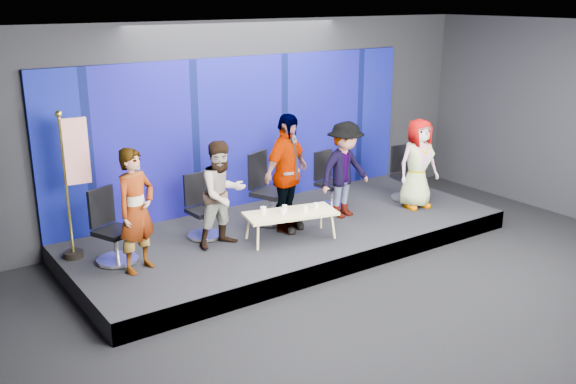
% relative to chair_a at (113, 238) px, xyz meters
% --- Properties ---
extents(ground, '(10.00, 10.00, 0.00)m').
position_rel_chair_a_xyz_m(ground, '(2.82, -2.73, -0.65)').
color(ground, black).
rests_on(ground, ground).
extents(room_walls, '(10.02, 8.02, 3.51)m').
position_rel_chair_a_xyz_m(room_walls, '(2.82, -2.73, 1.78)').
color(room_walls, black).
rests_on(room_walls, ground).
extents(riser, '(7.00, 3.00, 0.30)m').
position_rel_chair_a_xyz_m(riser, '(2.82, -0.23, -0.50)').
color(riser, black).
rests_on(riser, ground).
extents(backdrop, '(7.00, 0.08, 2.60)m').
position_rel_chair_a_xyz_m(backdrop, '(2.82, 1.22, 0.95)').
color(backdrop, '#081061').
rests_on(backdrop, riser).
extents(chair_a, '(0.78, 0.78, 1.05)m').
position_rel_chair_a_xyz_m(chair_a, '(0.00, 0.00, 0.00)').
color(chair_a, silver).
rests_on(chair_a, riser).
extents(panelist_a, '(0.73, 0.62, 1.70)m').
position_rel_chair_a_xyz_m(panelist_a, '(0.19, -0.47, 0.51)').
color(panelist_a, black).
rests_on(panelist_a, riser).
extents(chair_b, '(0.60, 0.60, 0.98)m').
position_rel_chair_a_xyz_m(chair_b, '(1.48, 0.17, -0.02)').
color(chair_b, silver).
rests_on(chair_b, riser).
extents(panelist_b, '(0.82, 0.67, 1.59)m').
position_rel_chair_a_xyz_m(panelist_b, '(1.57, -0.33, 0.45)').
color(panelist_b, black).
rests_on(panelist_b, riser).
extents(chair_c, '(0.86, 0.86, 1.16)m').
position_rel_chair_a_xyz_m(chair_c, '(2.68, 0.16, 0.04)').
color(chair_c, silver).
rests_on(chair_c, riser).
extents(panelist_c, '(1.19, 0.86, 1.88)m').
position_rel_chair_a_xyz_m(panelist_c, '(2.71, -0.34, 0.59)').
color(panelist_c, black).
rests_on(panelist_c, riser).
extents(chair_d, '(0.63, 0.63, 1.00)m').
position_rel_chair_a_xyz_m(chair_d, '(3.97, 0.16, -0.02)').
color(chair_d, silver).
rests_on(chair_d, riser).
extents(panelist_d, '(1.11, 0.73, 1.62)m').
position_rel_chair_a_xyz_m(panelist_d, '(3.89, -0.33, 0.46)').
color(panelist_d, black).
rests_on(panelist_d, riser).
extents(chair_e, '(0.62, 0.62, 0.97)m').
position_rel_chair_a_xyz_m(chair_e, '(5.42, -0.21, -0.03)').
color(chair_e, silver).
rests_on(chair_e, riser).
extents(panelist_e, '(0.83, 0.61, 1.58)m').
position_rel_chair_a_xyz_m(panelist_e, '(5.24, -0.68, 0.44)').
color(panelist_e, black).
rests_on(panelist_e, riser).
extents(coffee_table, '(1.49, 0.89, 0.43)m').
position_rel_chair_a_xyz_m(coffee_table, '(2.54, -0.69, 0.05)').
color(coffee_table, tan).
rests_on(coffee_table, riser).
extents(mug_a, '(0.09, 0.09, 0.11)m').
position_rel_chair_a_xyz_m(mug_a, '(2.17, -0.51, 0.14)').
color(mug_a, silver).
rests_on(mug_a, coffee_table).
extents(mug_b, '(0.07, 0.07, 0.09)m').
position_rel_chair_a_xyz_m(mug_b, '(2.39, -0.69, 0.13)').
color(mug_b, silver).
rests_on(mug_b, coffee_table).
extents(mug_c, '(0.08, 0.08, 0.09)m').
position_rel_chair_a_xyz_m(mug_c, '(2.50, -0.58, 0.13)').
color(mug_c, silver).
rests_on(mug_c, coffee_table).
extents(mug_d, '(0.08, 0.08, 0.09)m').
position_rel_chair_a_xyz_m(mug_d, '(2.73, -0.80, 0.13)').
color(mug_d, silver).
rests_on(mug_d, coffee_table).
extents(mug_e, '(0.07, 0.07, 0.08)m').
position_rel_chair_a_xyz_m(mug_e, '(2.98, -0.75, 0.12)').
color(mug_e, silver).
rests_on(mug_e, coffee_table).
extents(flag_stand, '(0.48, 0.28, 2.12)m').
position_rel_chair_a_xyz_m(flag_stand, '(-0.33, 0.46, 0.78)').
color(flag_stand, black).
rests_on(flag_stand, riser).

